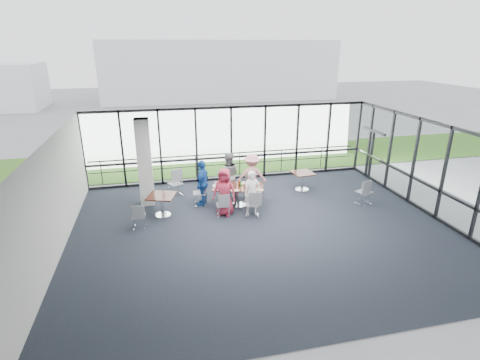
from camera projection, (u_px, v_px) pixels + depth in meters
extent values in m
cube|color=#1B222C|center=(263.00, 230.00, 12.03)|extent=(12.00, 10.00, 0.02)
cube|color=silver|center=(265.00, 132.00, 10.93)|extent=(12.00, 10.00, 0.04)
cube|color=silver|center=(53.00, 200.00, 10.22)|extent=(0.10, 10.00, 3.20)
cube|color=silver|center=(341.00, 276.00, 6.90)|extent=(12.00, 0.10, 3.20)
cube|color=white|center=(231.00, 144.00, 16.05)|extent=(12.00, 0.10, 3.20)
cube|color=white|center=(433.00, 170.00, 12.73)|extent=(0.10, 10.00, 3.20)
cube|color=black|center=(371.00, 155.00, 16.36)|extent=(0.12, 1.60, 2.10)
cube|color=white|center=(145.00, 163.00, 13.47)|extent=(0.50, 0.50, 3.20)
cube|color=gray|center=(214.00, 150.00, 21.19)|extent=(80.00, 70.00, 0.02)
cube|color=#316019|center=(220.00, 159.00, 19.35)|extent=(80.00, 5.00, 0.01)
cube|color=silver|center=(217.00, 69.00, 41.14)|extent=(24.00, 10.00, 6.00)
cylinder|color=#2D2D33|center=(229.00, 164.00, 16.98)|extent=(12.00, 0.06, 0.06)
cube|color=black|center=(238.00, 187.00, 13.61)|extent=(2.02, 1.46, 0.04)
cylinder|color=silver|center=(238.00, 196.00, 13.74)|extent=(0.12, 0.12, 0.71)
cylinder|color=silver|center=(238.00, 205.00, 13.86)|extent=(0.56, 0.56, 0.03)
cube|color=black|center=(161.00, 196.00, 12.80)|extent=(1.12, 1.12, 0.04)
cylinder|color=silver|center=(162.00, 206.00, 12.93)|extent=(0.12, 0.12, 0.71)
cube|color=black|center=(303.00, 173.00, 15.08)|extent=(0.88, 0.88, 0.04)
cylinder|color=silver|center=(302.00, 182.00, 15.21)|extent=(0.12, 0.12, 0.71)
imported|color=#AF2840|center=(225.00, 192.00, 12.84)|extent=(0.98, 0.86, 1.68)
imported|color=white|center=(252.00, 193.00, 12.87)|extent=(0.61, 0.47, 1.58)
imported|color=slate|center=(228.00, 175.00, 14.29)|extent=(0.95, 0.68, 1.80)
imported|color=#D78D8D|center=(252.00, 176.00, 14.29)|extent=(1.24, 0.83, 1.76)
imported|color=#194BA0|center=(203.00, 183.00, 13.62)|extent=(0.94, 1.15, 1.72)
cylinder|color=white|center=(225.00, 189.00, 13.35)|extent=(0.24, 0.24, 0.01)
cylinder|color=white|center=(254.00, 190.00, 13.26)|extent=(0.25, 0.25, 0.01)
cylinder|color=white|center=(226.00, 183.00, 13.89)|extent=(0.26, 0.26, 0.01)
cylinder|color=white|center=(250.00, 183.00, 13.90)|extent=(0.26, 0.26, 0.01)
cylinder|color=white|center=(216.00, 186.00, 13.64)|extent=(0.27, 0.27, 0.01)
cylinder|color=white|center=(233.00, 186.00, 13.43)|extent=(0.07, 0.07, 0.15)
cylinder|color=white|center=(245.00, 187.00, 13.39)|extent=(0.07, 0.07, 0.13)
cylinder|color=white|center=(239.00, 183.00, 13.76)|extent=(0.07, 0.07, 0.14)
cylinder|color=white|center=(221.00, 186.00, 13.48)|extent=(0.07, 0.07, 0.13)
cube|color=beige|center=(235.00, 190.00, 13.22)|extent=(0.31, 0.23, 0.00)
cube|color=beige|center=(259.00, 190.00, 13.28)|extent=(0.37, 0.36, 0.00)
cube|color=beige|center=(243.00, 183.00, 13.94)|extent=(0.36, 0.34, 0.00)
cube|color=black|center=(240.00, 185.00, 13.67)|extent=(0.10, 0.07, 0.04)
cylinder|color=#A01707|center=(239.00, 183.00, 13.64)|extent=(0.06, 0.06, 0.18)
cylinder|color=#1E7B23|center=(241.00, 184.00, 13.58)|extent=(0.05, 0.05, 0.20)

